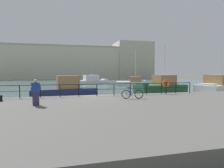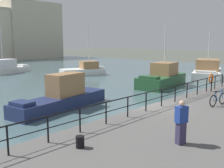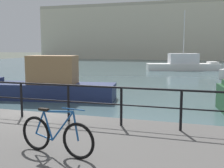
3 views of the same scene
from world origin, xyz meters
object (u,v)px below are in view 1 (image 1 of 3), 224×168
object	(u,v)px
harbor_building	(88,63)
moored_green_narrowboat	(65,89)
moored_blue_motorboat	(91,80)
moored_cabin_cruiser	(132,82)
parked_bicycle	(132,94)
moored_small_launch	(161,86)
standing_person	(36,92)
life_ring_stand	(166,84)
mooring_bollard	(0,98)
moored_harbor_tender	(219,86)

from	to	relation	value
harbor_building	moored_green_narrowboat	xyz separation A→B (m)	(-8.68, -53.88, -5.55)
harbor_building	moored_blue_motorboat	world-z (taller)	harbor_building
moored_cabin_cruiser	parked_bicycle	world-z (taller)	moored_cabin_cruiser
parked_bicycle	moored_small_launch	bearing A→B (deg)	59.48
harbor_building	standing_person	size ratio (longest dim) A/B	38.58
moored_cabin_cruiser	standing_person	size ratio (longest dim) A/B	4.23
moored_blue_motorboat	life_ring_stand	bearing A→B (deg)	-100.94
moored_cabin_cruiser	standing_person	bearing A→B (deg)	-101.17
mooring_bollard	standing_person	bearing A→B (deg)	-41.40
harbor_building	life_ring_stand	xyz separation A→B (m)	(0.83, -60.22, -4.67)
life_ring_stand	standing_person	distance (m)	11.86
moored_blue_motorboat	moored_harbor_tender	size ratio (longest dim) A/B	1.07
standing_person	moored_cabin_cruiser	bearing A→B (deg)	-15.90
moored_green_narrowboat	parked_bicycle	bearing A→B (deg)	112.00
moored_green_narrowboat	life_ring_stand	size ratio (longest dim) A/B	5.60
parked_bicycle	harbor_building	bearing A→B (deg)	96.51
moored_green_narrowboat	standing_person	world-z (taller)	standing_person
parked_bicycle	life_ring_stand	distance (m)	4.83
moored_blue_motorboat	parked_bicycle	bearing A→B (deg)	-109.33
moored_cabin_cruiser	life_ring_stand	xyz separation A→B (m)	(-3.45, -19.02, 0.97)
moored_blue_motorboat	life_ring_stand	world-z (taller)	moored_blue_motorboat
moored_blue_motorboat	moored_small_launch	world-z (taller)	moored_blue_motorboat
moored_cabin_cruiser	mooring_bollard	distance (m)	26.72
moored_harbor_tender	standing_person	xyz separation A→B (m)	(-22.35, -8.64, 0.60)
moored_blue_motorboat	moored_green_narrowboat	bearing A→B (deg)	-123.13
parked_bicycle	life_ring_stand	xyz separation A→B (m)	(4.24, 2.24, 0.59)
parked_bicycle	standing_person	bearing A→B (deg)	-159.40
moored_blue_motorboat	moored_green_narrowboat	distance (m)	22.94
moored_small_launch	parked_bicycle	bearing A→B (deg)	41.12
moored_harbor_tender	life_ring_stand	distance (m)	12.16
moored_small_launch	standing_person	bearing A→B (deg)	26.01
moored_blue_motorboat	moored_green_narrowboat	size ratio (longest dim) A/B	1.15
harbor_building	parked_bicycle	bearing A→B (deg)	-93.12
moored_blue_motorboat	standing_person	xyz separation A→B (m)	(-7.78, -32.09, 0.79)
moored_harbor_tender	standing_person	size ratio (longest dim) A/B	4.99
harbor_building	parked_bicycle	distance (m)	62.77
moored_green_narrowboat	moored_cabin_cruiser	size ratio (longest dim) A/B	1.09
parked_bicycle	moored_blue_motorboat	bearing A→B (deg)	98.30
moored_cabin_cruiser	harbor_building	bearing A→B (deg)	117.85
mooring_bollard	life_ring_stand	xyz separation A→B (m)	(14.14, 1.10, 0.75)
parked_bicycle	mooring_bollard	xyz separation A→B (m)	(-9.90, 1.14, -0.17)
harbor_building	moored_harbor_tender	world-z (taller)	harbor_building
mooring_bollard	moored_green_narrowboat	bearing A→B (deg)	58.11
moored_cabin_cruiser	mooring_bollard	bearing A→B (deg)	-109.24
moored_green_narrowboat	parked_bicycle	distance (m)	10.07
moored_small_launch	moored_green_narrowboat	distance (m)	12.45
moored_small_launch	parked_bicycle	world-z (taller)	moored_small_launch
mooring_bollard	life_ring_stand	bearing A→B (deg)	4.44
moored_small_launch	moored_cabin_cruiser	bearing A→B (deg)	-101.02
moored_green_narrowboat	moored_harbor_tender	distance (m)	20.60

